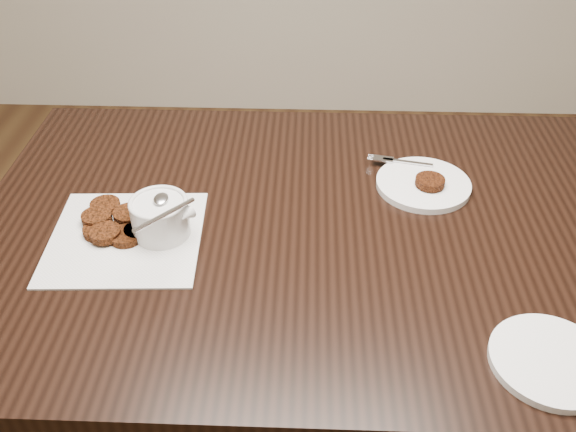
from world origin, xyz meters
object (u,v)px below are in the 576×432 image
at_px(table, 328,357).
at_px(napkin, 126,237).
at_px(sauce_ramekin, 158,201).
at_px(plate_empty, 551,361).
at_px(plate_with_patty, 424,181).

distance_m(table, napkin, 0.54).
relative_size(table, sauce_ramekin, 9.69).
xyz_separation_m(sauce_ramekin, plate_empty, (0.62, -0.28, -0.07)).
height_order(plate_with_patty, plate_empty, plate_with_patty).
bearing_deg(napkin, table, 8.41).
bearing_deg(plate_with_patty, plate_empty, -74.60).
height_order(napkin, sauce_ramekin, sauce_ramekin).
distance_m(sauce_ramekin, plate_empty, 0.68).
bearing_deg(sauce_ramekin, plate_with_patty, 19.08).
height_order(sauce_ramekin, plate_empty, sauce_ramekin).
xyz_separation_m(table, sauce_ramekin, (-0.32, -0.04, 0.45)).
relative_size(sauce_ramekin, plate_empty, 0.80).
height_order(table, plate_with_patty, plate_with_patty).
bearing_deg(sauce_ramekin, plate_empty, -24.04).
xyz_separation_m(sauce_ramekin, plate_with_patty, (0.49, 0.17, -0.06)).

